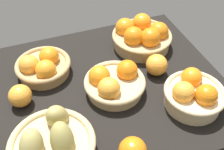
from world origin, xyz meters
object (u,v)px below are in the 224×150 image
object	(u,v)px
basket_far_right_pears	(52,143)
loose_orange_side_gap	(20,96)
basket_far_left	(194,94)
basket_center	(114,82)
basket_near_left	(142,36)
basket_near_right	(43,66)
loose_orange_back_gap	(157,65)

from	to	relation	value
basket_far_right_pears	loose_orange_side_gap	xyz separation A→B (cm)	(6.41, -21.83, -0.42)
basket_far_left	basket_center	xyz separation A→B (cm)	(22.50, -14.87, -0.80)
basket_near_left	loose_orange_side_gap	distance (cm)	53.61
basket_far_left	basket_near_right	distance (cm)	54.49
basket_far_right_pears	basket_center	distance (cm)	30.05
basket_far_right_pears	loose_orange_side_gap	world-z (taller)	basket_far_right_pears
basket_near_right	loose_orange_side_gap	size ratio (longest dim) A/B	2.66
basket_far_right_pears	basket_near_left	world-z (taller)	basket_far_right_pears
basket_near_right	basket_far_right_pears	bearing A→B (deg)	84.62
basket_far_right_pears	basket_center	size ratio (longest dim) A/B	1.22
basket_near_right	loose_orange_side_gap	xyz separation A→B (cm)	(9.60, 12.07, -0.10)
basket_near_right	basket_far_left	bearing A→B (deg)	144.16
basket_center	loose_orange_side_gap	bearing A→B (deg)	-9.01
basket_near_left	loose_orange_back_gap	world-z (taller)	basket_near_left
basket_far_right_pears	loose_orange_back_gap	xyz separation A→B (cm)	(-42.96, -19.65, -0.22)
basket_far_right_pears	basket_near_left	size ratio (longest dim) A/B	1.06
basket_near_right	loose_orange_back_gap	bearing A→B (deg)	160.29
basket_far_left	basket_center	world-z (taller)	basket_far_left
basket_near_right	basket_center	distance (cm)	27.57
basket_center	basket_near_right	bearing A→B (deg)	-38.17
basket_near_left	loose_orange_side_gap	world-z (taller)	basket_near_left
loose_orange_back_gap	loose_orange_side_gap	xyz separation A→B (cm)	(49.37, -2.17, -0.19)
basket_center	loose_orange_side_gap	size ratio (longest dim) A/B	2.78
loose_orange_back_gap	loose_orange_side_gap	world-z (taller)	loose_orange_back_gap
basket_center	loose_orange_side_gap	distance (cm)	31.67
basket_far_right_pears	loose_orange_back_gap	world-z (taller)	basket_far_right_pears
basket_center	basket_near_left	size ratio (longest dim) A/B	0.87
basket_far_left	basket_near_left	world-z (taller)	basket_near_left
basket_far_left	basket_far_right_pears	world-z (taller)	basket_far_right_pears
basket_near_right	loose_orange_back_gap	xyz separation A→B (cm)	(-39.77, 14.25, 0.09)
basket_near_left	loose_orange_side_gap	bearing A→B (deg)	16.88
basket_far_left	loose_orange_side_gap	world-z (taller)	basket_far_left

